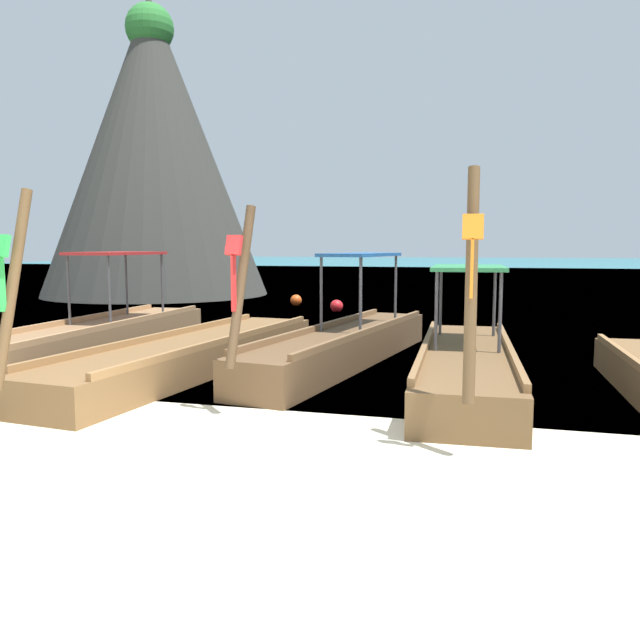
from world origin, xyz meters
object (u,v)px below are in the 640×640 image
at_px(mooring_buoy_far, 296,300).
at_px(karst_rock, 147,156).
at_px(mooring_buoy_near, 337,306).
at_px(longtail_boat_orange_ribbon, 466,363).
at_px(longtail_boat_turquoise_ribbon, 96,335).
at_px(longtail_boat_green_ribbon, 192,355).
at_px(longtail_boat_red_ribbon, 344,344).

bearing_deg(mooring_buoy_far, karst_rock, 154.53).
height_order(karst_rock, mooring_buoy_near, karst_rock).
relative_size(longtail_boat_orange_ribbon, mooring_buoy_far, 15.88).
relative_size(longtail_boat_turquoise_ribbon, karst_rock, 0.60).
relative_size(longtail_boat_turquoise_ribbon, mooring_buoy_near, 18.71).
distance_m(longtail_boat_turquoise_ribbon, longtail_boat_orange_ribbon, 7.17).
relative_size(longtail_boat_turquoise_ribbon, mooring_buoy_far, 18.83).
height_order(longtail_boat_green_ribbon, karst_rock, karst_rock).
distance_m(karst_rock, mooring_buoy_far, 10.35).
height_order(longtail_boat_green_ribbon, mooring_buoy_far, longtail_boat_green_ribbon).
bearing_deg(longtail_boat_turquoise_ribbon, karst_rock, 116.31).
distance_m(longtail_boat_green_ribbon, karst_rock, 18.78).
height_order(longtail_boat_turquoise_ribbon, longtail_boat_orange_ribbon, longtail_boat_orange_ribbon).
xyz_separation_m(longtail_boat_green_ribbon, longtail_boat_red_ribbon, (2.29, 1.27, 0.08)).
height_order(longtail_boat_red_ribbon, mooring_buoy_far, longtail_boat_red_ribbon).
bearing_deg(longtail_boat_turquoise_ribbon, longtail_boat_green_ribbon, -24.27).
distance_m(longtail_boat_green_ribbon, mooring_buoy_near, 9.70).
xyz_separation_m(longtail_boat_turquoise_ribbon, longtail_boat_red_ribbon, (4.94, 0.08, 0.02)).
bearing_deg(longtail_boat_orange_ribbon, longtail_boat_red_ribbon, 150.86).
xyz_separation_m(longtail_boat_turquoise_ribbon, mooring_buoy_far, (0.90, 10.25, -0.13)).
bearing_deg(longtail_boat_green_ribbon, longtail_boat_turquoise_ribbon, 155.73).
bearing_deg(longtail_boat_green_ribbon, longtail_boat_orange_ribbon, 0.96).
distance_m(longtail_boat_red_ribbon, mooring_buoy_near, 8.70).
distance_m(longtail_boat_red_ribbon, mooring_buoy_far, 10.94).
bearing_deg(longtail_boat_green_ribbon, karst_rock, 122.21).
relative_size(longtail_boat_red_ribbon, mooring_buoy_far, 17.69).
xyz_separation_m(longtail_boat_turquoise_ribbon, longtail_boat_orange_ribbon, (7.08, -1.12, -0.01)).
bearing_deg(mooring_buoy_near, longtail_boat_green_ribbon, -90.76).
relative_size(longtail_boat_red_ribbon, karst_rock, 0.57).
xyz_separation_m(longtail_boat_orange_ribbon, mooring_buoy_far, (-6.18, 11.37, -0.13)).
distance_m(longtail_boat_green_ribbon, mooring_buoy_far, 11.57).
distance_m(longtail_boat_turquoise_ribbon, mooring_buoy_near, 8.95).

